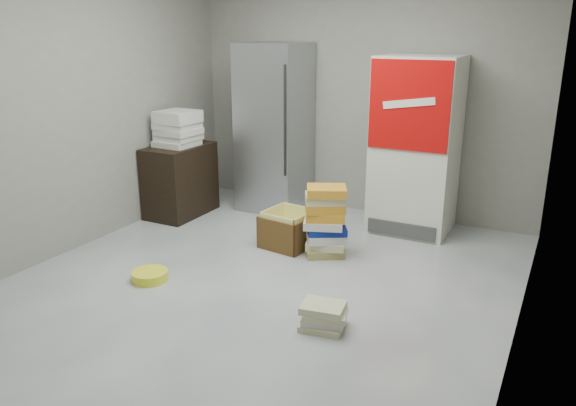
% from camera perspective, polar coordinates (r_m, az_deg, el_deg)
% --- Properties ---
extents(ground, '(5.00, 5.00, 0.00)m').
position_cam_1_polar(ground, '(4.61, -4.22, -9.17)').
color(ground, beige).
rests_on(ground, ground).
extents(room_shell, '(4.04, 5.04, 2.82)m').
position_cam_1_polar(room_shell, '(4.14, -4.78, 13.70)').
color(room_shell, gray).
rests_on(room_shell, ground).
extents(steel_fridge, '(0.70, 0.72, 1.90)m').
position_cam_1_polar(steel_fridge, '(6.52, -1.35, 7.61)').
color(steel_fridge, '#A3A6AB').
rests_on(steel_fridge, ground).
extents(coke_cooler, '(0.80, 0.73, 1.80)m').
position_cam_1_polar(coke_cooler, '(5.92, 12.85, 5.72)').
color(coke_cooler, silver).
rests_on(coke_cooler, ground).
extents(wood_shelf, '(0.50, 0.80, 0.80)m').
position_cam_1_polar(wood_shelf, '(6.49, -10.89, 2.28)').
color(wood_shelf, black).
rests_on(wood_shelf, ground).
extents(supply_box_stack, '(0.45, 0.44, 0.39)m').
position_cam_1_polar(supply_box_stack, '(6.35, -11.14, 7.44)').
color(supply_box_stack, silver).
rests_on(supply_box_stack, wood_shelf).
extents(phonebook_stack_main, '(0.47, 0.45, 0.68)m').
position_cam_1_polar(phonebook_stack_main, '(5.23, 3.81, -1.86)').
color(phonebook_stack_main, olive).
rests_on(phonebook_stack_main, ground).
extents(phonebook_stack_side, '(0.37, 0.31, 0.19)m').
position_cam_1_polar(phonebook_stack_side, '(4.09, 3.64, -11.39)').
color(phonebook_stack_side, '#C1BC8E').
rests_on(phonebook_stack_side, ground).
extents(cardboard_box, '(0.51, 0.51, 0.36)m').
position_cam_1_polar(cardboard_box, '(5.50, 0.06, -2.91)').
color(cardboard_box, yellow).
rests_on(cardboard_box, ground).
extents(bucket_lid, '(0.36, 0.36, 0.08)m').
position_cam_1_polar(bucket_lid, '(4.96, -13.85, -7.18)').
color(bucket_lid, yellow).
rests_on(bucket_lid, ground).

